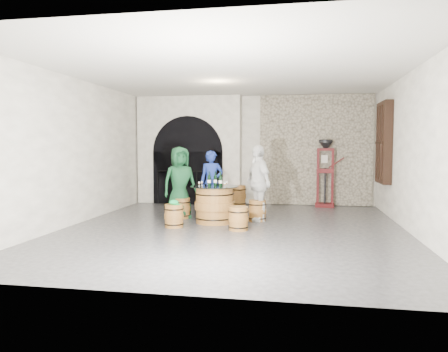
% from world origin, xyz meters
% --- Properties ---
extents(ground, '(8.00, 8.00, 0.00)m').
position_xyz_m(ground, '(0.00, 0.00, 0.00)').
color(ground, '#2B2B2E').
rests_on(ground, ground).
extents(wall_back, '(8.00, 0.00, 8.00)m').
position_xyz_m(wall_back, '(0.00, 4.00, 1.60)').
color(wall_back, silver).
rests_on(wall_back, ground).
extents(wall_front, '(8.00, 0.00, 8.00)m').
position_xyz_m(wall_front, '(0.00, -4.00, 1.60)').
color(wall_front, silver).
rests_on(wall_front, ground).
extents(wall_left, '(0.00, 8.00, 8.00)m').
position_xyz_m(wall_left, '(-3.50, 0.00, 1.60)').
color(wall_left, silver).
rests_on(wall_left, ground).
extents(wall_right, '(0.00, 8.00, 8.00)m').
position_xyz_m(wall_right, '(3.50, 0.00, 1.60)').
color(wall_right, silver).
rests_on(wall_right, ground).
extents(ceiling, '(8.00, 8.00, 0.00)m').
position_xyz_m(ceiling, '(0.00, 0.00, 3.20)').
color(ceiling, beige).
rests_on(ceiling, wall_back).
extents(stone_facing_panel, '(3.20, 0.12, 3.18)m').
position_xyz_m(stone_facing_panel, '(1.80, 3.94, 1.60)').
color(stone_facing_panel, '#A19780').
rests_on(stone_facing_panel, ground).
extents(arched_opening, '(3.10, 0.60, 3.19)m').
position_xyz_m(arched_opening, '(-1.90, 3.74, 1.58)').
color(arched_opening, silver).
rests_on(arched_opening, ground).
extents(shuttered_window, '(0.23, 1.10, 2.00)m').
position_xyz_m(shuttered_window, '(3.38, 2.40, 1.80)').
color(shuttered_window, black).
rests_on(shuttered_window, wall_right).
extents(barrel_table, '(1.08, 1.08, 0.83)m').
position_xyz_m(barrel_table, '(-0.52, 0.64, 0.41)').
color(barrel_table, olive).
rests_on(barrel_table, ground).
extents(barrel_stool_left, '(0.42, 0.42, 0.49)m').
position_xyz_m(barrel_stool_left, '(-1.41, 1.10, 0.24)').
color(barrel_stool_left, olive).
rests_on(barrel_stool_left, ground).
extents(barrel_stool_far, '(0.42, 0.42, 0.49)m').
position_xyz_m(barrel_stool_far, '(-0.77, 1.60, 0.24)').
color(barrel_stool_far, olive).
rests_on(barrel_stool_far, ground).
extents(barrel_stool_right, '(0.42, 0.42, 0.49)m').
position_xyz_m(barrel_stool_right, '(0.40, 1.02, 0.24)').
color(barrel_stool_right, olive).
rests_on(barrel_stool_right, ground).
extents(barrel_stool_near_right, '(0.42, 0.42, 0.49)m').
position_xyz_m(barrel_stool_near_right, '(0.13, -0.12, 0.24)').
color(barrel_stool_near_right, olive).
rests_on(barrel_stool_near_right, ground).
extents(barrel_stool_near_left, '(0.42, 0.42, 0.49)m').
position_xyz_m(barrel_stool_near_left, '(-1.26, -0.02, 0.24)').
color(barrel_stool_near_left, olive).
rests_on(barrel_stool_near_left, ground).
extents(green_cap, '(0.24, 0.19, 0.11)m').
position_xyz_m(green_cap, '(-1.26, -0.03, 0.53)').
color(green_cap, '#0E9C44').
rests_on(green_cap, barrel_stool_near_left).
extents(person_green, '(0.99, 0.94, 1.70)m').
position_xyz_m(person_green, '(-1.46, 1.12, 0.85)').
color(person_green, '#103A1E').
rests_on(person_green, ground).
extents(person_blue, '(0.65, 0.50, 1.60)m').
position_xyz_m(person_blue, '(-0.84, 1.87, 0.80)').
color(person_blue, navy).
rests_on(person_blue, ground).
extents(person_white, '(0.90, 1.09, 1.75)m').
position_xyz_m(person_white, '(0.41, 1.02, 0.87)').
color(person_white, silver).
rests_on(person_white, ground).
extents(wine_bottle_left, '(0.08, 0.08, 0.32)m').
position_xyz_m(wine_bottle_left, '(-0.65, 0.66, 0.96)').
color(wine_bottle_left, black).
rests_on(wine_bottle_left, barrel_table).
extents(wine_bottle_center, '(0.08, 0.08, 0.32)m').
position_xyz_m(wine_bottle_center, '(-0.37, 0.57, 0.96)').
color(wine_bottle_center, black).
rests_on(wine_bottle_center, barrel_table).
extents(wine_bottle_right, '(0.08, 0.08, 0.32)m').
position_xyz_m(wine_bottle_right, '(-0.52, 0.73, 0.96)').
color(wine_bottle_right, black).
rests_on(wine_bottle_right, barrel_table).
extents(tasting_glass_a, '(0.05, 0.05, 0.10)m').
position_xyz_m(tasting_glass_a, '(-0.85, 0.56, 0.88)').
color(tasting_glass_a, '#A2661F').
rests_on(tasting_glass_a, barrel_table).
extents(tasting_glass_b, '(0.05, 0.05, 0.10)m').
position_xyz_m(tasting_glass_b, '(-0.27, 0.78, 0.88)').
color(tasting_glass_b, '#A2661F').
rests_on(tasting_glass_b, barrel_table).
extents(tasting_glass_c, '(0.05, 0.05, 0.10)m').
position_xyz_m(tasting_glass_c, '(-0.73, 0.92, 0.88)').
color(tasting_glass_c, '#A2661F').
rests_on(tasting_glass_c, barrel_table).
extents(tasting_glass_d, '(0.05, 0.05, 0.10)m').
position_xyz_m(tasting_glass_d, '(-0.40, 0.78, 0.88)').
color(tasting_glass_d, '#A2661F').
rests_on(tasting_glass_d, barrel_table).
extents(tasting_glass_e, '(0.05, 0.05, 0.10)m').
position_xyz_m(tasting_glass_e, '(-0.25, 0.45, 0.88)').
color(tasting_glass_e, '#A2661F').
rests_on(tasting_glass_e, barrel_table).
extents(tasting_glass_f, '(0.05, 0.05, 0.10)m').
position_xyz_m(tasting_glass_f, '(-0.83, 0.73, 0.88)').
color(tasting_glass_f, '#A2661F').
rests_on(tasting_glass_f, barrel_table).
extents(side_barrel, '(0.45, 0.45, 0.60)m').
position_xyz_m(side_barrel, '(-0.36, 3.32, 0.30)').
color(side_barrel, olive).
rests_on(side_barrel, ground).
extents(corking_press, '(0.79, 0.46, 1.90)m').
position_xyz_m(corking_press, '(2.07, 3.65, 1.11)').
color(corking_press, '#4B0C0D').
rests_on(corking_press, ground).
extents(control_box, '(0.18, 0.10, 0.22)m').
position_xyz_m(control_box, '(2.05, 3.86, 1.35)').
color(control_box, silver).
rests_on(control_box, wall_back).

